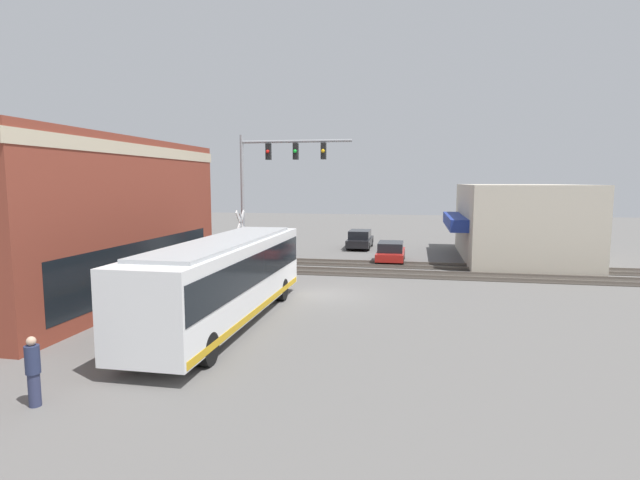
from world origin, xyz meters
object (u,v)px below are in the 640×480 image
parked_car_red (391,252)px  pedestrian_by_lamp (33,371)px  parked_car_black (360,240)px  city_bus (226,277)px  crossing_signal (241,237)px

parked_car_red → pedestrian_by_lamp: size_ratio=2.50×
parked_car_red → parked_car_black: bearing=23.5°
parked_car_red → pedestrian_by_lamp: pedestrian_by_lamp is taller
city_bus → crossing_signal: crossing_signal is taller
crossing_signal → parked_car_black: size_ratio=0.84×
pedestrian_by_lamp → parked_car_black: bearing=-8.4°
city_bus → parked_car_black: (22.48, -2.60, -1.09)m
city_bus → crossing_signal: 9.49m
city_bus → parked_car_black: 22.65m
parked_car_red → city_bus: bearing=161.4°
parked_car_black → city_bus: bearing=173.4°
parked_car_black → pedestrian_by_lamp: 30.42m
city_bus → parked_car_red: city_bus is taller
city_bus → crossing_signal: size_ratio=3.22×
crossing_signal → parked_car_red: crossing_signal is taller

